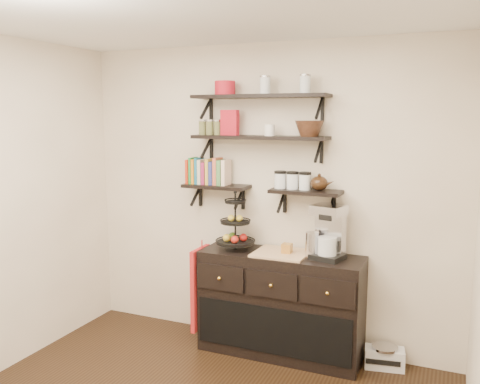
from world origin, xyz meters
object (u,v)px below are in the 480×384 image
object	(u,v)px
radio	(384,357)
coffee_maker	(329,233)
sideboard	(281,304)
fruit_stand	(236,230)

from	to	relation	value
radio	coffee_maker	bearing A→B (deg)	177.02
sideboard	radio	bearing A→B (deg)	5.81
radio	sideboard	bearing A→B (deg)	175.84
fruit_stand	radio	size ratio (longest dim) A/B	1.48
coffee_maker	radio	distance (m)	1.13
sideboard	radio	xyz separation A→B (m)	(0.88, 0.09, -0.36)
radio	fruit_stand	bearing A→B (deg)	173.80
sideboard	coffee_maker	xyz separation A→B (m)	(0.40, 0.03, 0.66)
sideboard	fruit_stand	bearing A→B (deg)	179.52
fruit_stand	radio	distance (m)	1.63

